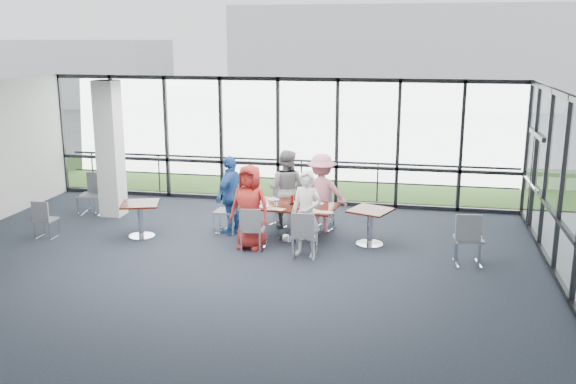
% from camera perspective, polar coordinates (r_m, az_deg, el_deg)
% --- Properties ---
extents(floor, '(12.00, 10.00, 0.02)m').
position_cam_1_polar(floor, '(12.00, -6.07, -6.79)').
color(floor, '#1E232E').
rests_on(floor, ground).
extents(ceiling, '(12.00, 10.00, 0.04)m').
position_cam_1_polar(ceiling, '(11.29, -6.48, 8.67)').
color(ceiling, white).
rests_on(ceiling, ground).
extents(wall_front, '(12.00, 0.10, 3.20)m').
position_cam_1_polar(wall_front, '(7.15, -18.66, -8.06)').
color(wall_front, silver).
rests_on(wall_front, ground).
extents(curtain_wall_back, '(12.00, 0.10, 3.20)m').
position_cam_1_polar(curtain_wall_back, '(16.28, -0.89, 4.57)').
color(curtain_wall_back, white).
rests_on(curtain_wall_back, ground).
extents(curtain_wall_right, '(0.10, 10.00, 3.20)m').
position_cam_1_polar(curtain_wall_right, '(11.28, 24.16, -0.69)').
color(curtain_wall_right, white).
rests_on(curtain_wall_right, ground).
extents(exit_door, '(0.12, 1.60, 2.10)m').
position_cam_1_polar(exit_door, '(14.99, 21.00, 0.73)').
color(exit_door, black).
rests_on(exit_door, ground).
extents(structural_column, '(0.50, 0.50, 3.20)m').
position_cam_1_polar(structural_column, '(15.63, -15.55, 3.70)').
color(structural_column, white).
rests_on(structural_column, ground).
extents(apron, '(80.00, 70.00, 0.02)m').
position_cam_1_polar(apron, '(21.40, 2.02, 2.34)').
color(apron, slate).
rests_on(apron, ground).
extents(grass_strip, '(80.00, 5.00, 0.01)m').
position_cam_1_polar(grass_strip, '(19.47, 1.04, 1.30)').
color(grass_strip, '#29531E').
rests_on(grass_strip, ground).
extents(hangar_main, '(24.00, 10.00, 6.00)m').
position_cam_1_polar(hangar_main, '(42.72, 12.57, 11.73)').
color(hangar_main, silver).
rests_on(hangar_main, ground).
extents(hangar_aux, '(10.00, 6.00, 4.00)m').
position_cam_1_polar(hangar_aux, '(44.32, -17.69, 10.18)').
color(hangar_aux, silver).
rests_on(hangar_aux, ground).
extents(guard_rail, '(12.00, 0.06, 0.06)m').
position_cam_1_polar(guard_rail, '(17.06, -0.44, 1.23)').
color(guard_rail, '#2D2D33').
rests_on(guard_rail, ground).
extents(main_table, '(2.01, 1.27, 0.75)m').
position_cam_1_polar(main_table, '(13.39, 0.26, -1.69)').
color(main_table, '#340A07').
rests_on(main_table, ground).
extents(side_table_left, '(0.96, 0.96, 0.75)m').
position_cam_1_polar(side_table_left, '(13.92, -13.01, -1.49)').
color(side_table_left, '#340A07').
rests_on(side_table_left, ground).
extents(side_table_right, '(0.99, 0.99, 0.75)m').
position_cam_1_polar(side_table_right, '(13.16, 7.33, -2.12)').
color(side_table_right, '#340A07').
rests_on(side_table_right, ground).
extents(diner_near_left, '(0.92, 0.68, 1.71)m').
position_cam_1_polar(diner_near_left, '(12.83, -3.40, -1.33)').
color(diner_near_left, '#B52622').
rests_on(diner_near_left, ground).
extents(diner_near_right, '(0.70, 0.58, 1.69)m').
position_cam_1_polar(diner_near_right, '(12.36, 1.65, -1.94)').
color(diner_near_right, white).
rests_on(diner_near_right, ground).
extents(diner_far_left, '(0.91, 0.62, 1.76)m').
position_cam_1_polar(diner_far_left, '(14.22, -0.17, 0.27)').
color(diner_far_left, gray).
rests_on(diner_far_left, ground).
extents(diner_far_right, '(1.16, 0.68, 1.72)m').
position_cam_1_polar(diner_far_right, '(13.90, 2.99, -0.11)').
color(diner_far_right, pink).
rests_on(diner_far_right, ground).
extents(diner_end, '(0.84, 1.13, 1.71)m').
position_cam_1_polar(diner_end, '(13.80, -5.06, -0.28)').
color(diner_end, '#2758A8').
rests_on(diner_end, ground).
extents(chair_main_nl, '(0.47, 0.47, 0.87)m').
position_cam_1_polar(chair_main_nl, '(12.80, -3.04, -3.31)').
color(chair_main_nl, slate).
rests_on(chair_main_nl, ground).
extents(chair_main_nr, '(0.46, 0.46, 0.91)m').
position_cam_1_polar(chair_main_nr, '(12.35, 1.51, -3.83)').
color(chair_main_nr, slate).
rests_on(chair_main_nr, ground).
extents(chair_main_fl, '(0.57, 0.57, 0.91)m').
position_cam_1_polar(chair_main_fl, '(14.47, -0.51, -1.21)').
color(chair_main_fl, slate).
rests_on(chair_main_fl, ground).
extents(chair_main_fr, '(0.55, 0.55, 0.90)m').
position_cam_1_polar(chair_main_fr, '(14.20, 3.27, -1.54)').
color(chair_main_fr, slate).
rests_on(chair_main_fr, ground).
extents(chair_main_end, '(0.48, 0.48, 0.95)m').
position_cam_1_polar(chair_main_end, '(13.98, -5.52, -1.72)').
color(chair_main_end, slate).
rests_on(chair_main_end, ground).
extents(chair_spare_la, '(0.40, 0.40, 0.82)m').
position_cam_1_polar(chair_spare_la, '(14.46, -20.73, -2.31)').
color(chair_spare_la, slate).
rests_on(chair_spare_la, ground).
extents(chair_spare_lb, '(0.56, 0.56, 0.97)m').
position_cam_1_polar(chair_spare_lb, '(16.05, -17.09, -0.23)').
color(chair_spare_lb, slate).
rests_on(chair_spare_lb, ground).
extents(chair_spare_r, '(0.56, 0.56, 1.01)m').
position_cam_1_polar(chair_spare_r, '(12.41, 15.76, -4.04)').
color(chair_spare_r, slate).
rests_on(chair_spare_r, ground).
extents(plate_nl, '(0.26, 0.26, 0.01)m').
position_cam_1_polar(plate_nl, '(13.24, -2.26, -1.28)').
color(plate_nl, white).
rests_on(plate_nl, main_table).
extents(plate_nr, '(0.26, 0.26, 0.01)m').
position_cam_1_polar(plate_nr, '(12.84, 2.35, -1.76)').
color(plate_nr, white).
rests_on(plate_nr, main_table).
extents(plate_fl, '(0.24, 0.24, 0.01)m').
position_cam_1_polar(plate_fl, '(13.79, -1.27, -0.67)').
color(plate_fl, white).
rests_on(plate_fl, main_table).
extents(plate_fr, '(0.25, 0.25, 0.01)m').
position_cam_1_polar(plate_fr, '(13.48, 2.65, -1.01)').
color(plate_fr, white).
rests_on(plate_fr, main_table).
extents(plate_end, '(0.28, 0.28, 0.01)m').
position_cam_1_polar(plate_end, '(13.60, -3.00, -0.88)').
color(plate_end, white).
rests_on(plate_end, main_table).
extents(tumbler_a, '(0.07, 0.07, 0.14)m').
position_cam_1_polar(tumbler_a, '(13.19, -1.09, -1.06)').
color(tumbler_a, white).
rests_on(tumbler_a, main_table).
extents(tumbler_b, '(0.07, 0.07, 0.15)m').
position_cam_1_polar(tumbler_b, '(13.05, 0.97, -1.19)').
color(tumbler_b, white).
rests_on(tumbler_b, main_table).
extents(tumbler_c, '(0.08, 0.08, 0.15)m').
position_cam_1_polar(tumbler_c, '(13.53, 0.53, -0.64)').
color(tumbler_c, white).
rests_on(tumbler_c, main_table).
extents(tumbler_d, '(0.07, 0.07, 0.14)m').
position_cam_1_polar(tumbler_d, '(13.42, -2.48, -0.81)').
color(tumbler_d, white).
rests_on(tumbler_d, main_table).
extents(menu_a, '(0.32, 0.26, 0.00)m').
position_cam_1_polar(menu_a, '(13.04, -0.87, -1.52)').
color(menu_a, beige).
rests_on(menu_a, main_table).
extents(menu_b, '(0.28, 0.20, 0.00)m').
position_cam_1_polar(menu_b, '(12.83, 3.37, -1.81)').
color(menu_b, beige).
rests_on(menu_b, main_table).
extents(menu_c, '(0.34, 0.33, 0.00)m').
position_cam_1_polar(menu_c, '(13.65, 1.06, -0.83)').
color(menu_c, beige).
rests_on(menu_c, main_table).
extents(condiment_caddy, '(0.10, 0.07, 0.04)m').
position_cam_1_polar(condiment_caddy, '(13.38, 0.40, -1.05)').
color(condiment_caddy, black).
rests_on(condiment_caddy, main_table).
extents(ketchup_bottle, '(0.06, 0.06, 0.18)m').
position_cam_1_polar(ketchup_bottle, '(13.43, 0.37, -0.68)').
color(ketchup_bottle, '#A60200').
rests_on(ketchup_bottle, main_table).
extents(green_bottle, '(0.05, 0.05, 0.20)m').
position_cam_1_polar(green_bottle, '(13.33, 0.85, -0.75)').
color(green_bottle, '#287A29').
rests_on(green_bottle, main_table).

